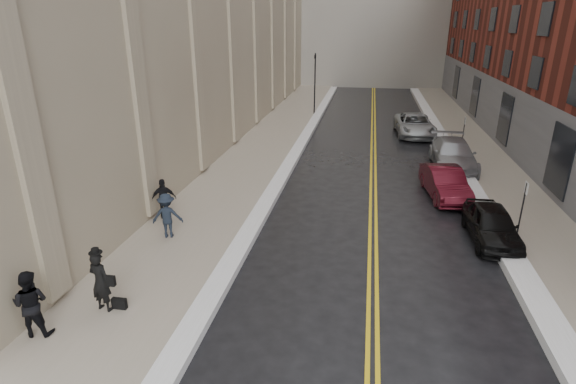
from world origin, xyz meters
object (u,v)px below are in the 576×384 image
at_px(pedestrian_a, 31,303).
at_px(pedestrian_b, 167,216).
at_px(car_black, 492,224).
at_px(car_silver_far, 415,125).
at_px(pedestrian_main, 100,282).
at_px(pedestrian_c, 164,199).
at_px(car_maroon, 445,183).
at_px(car_silver_near, 453,155).

distance_m(pedestrian_a, pedestrian_b, 5.94).
bearing_deg(car_black, car_silver_far, 93.60).
relative_size(pedestrian_main, pedestrian_a, 0.98).
bearing_deg(pedestrian_b, pedestrian_c, -77.09).
relative_size(car_black, car_maroon, 0.93).
xyz_separation_m(car_silver_near, car_silver_far, (-1.45, 7.57, -0.03)).
relative_size(car_maroon, car_silver_far, 0.78).
bearing_deg(car_silver_far, car_maroon, -91.77).
xyz_separation_m(car_silver_near, pedestrian_a, (-12.89, -16.92, 0.28)).
bearing_deg(car_silver_far, car_black, -88.60).
xyz_separation_m(car_silver_far, pedestrian_c, (-11.27, -17.05, 0.23)).
bearing_deg(pedestrian_b, car_silver_near, -152.40).
distance_m(car_maroon, pedestrian_c, 12.63).
distance_m(pedestrian_b, pedestrian_c, 1.81).
distance_m(car_maroon, pedestrian_b, 12.57).
height_order(car_black, car_silver_far, car_silver_far).
bearing_deg(pedestrian_c, car_silver_near, -166.29).
height_order(pedestrian_a, pedestrian_b, pedestrian_a).
height_order(car_maroon, pedestrian_main, pedestrian_main).
bearing_deg(car_silver_far, pedestrian_c, -127.06).
bearing_deg(pedestrian_main, pedestrian_a, 58.24).
height_order(car_black, pedestrian_a, pedestrian_a).
height_order(car_maroon, car_silver_far, car_silver_far).
distance_m(car_black, car_maroon, 4.49).
height_order(car_silver_far, pedestrian_main, pedestrian_main).
bearing_deg(car_black, pedestrian_main, -151.83).
distance_m(car_maroon, car_silver_far, 12.22).
distance_m(car_black, pedestrian_main, 13.50).
distance_m(car_silver_far, pedestrian_c, 20.44).
height_order(pedestrian_b, pedestrian_c, pedestrian_b).
bearing_deg(car_black, pedestrian_b, -171.50).
distance_m(pedestrian_main, pedestrian_a, 1.71).
bearing_deg(pedestrian_main, car_black, -139.78).
xyz_separation_m(pedestrian_main, pedestrian_c, (-0.98, 6.18, -0.06)).
bearing_deg(car_silver_near, pedestrian_b, -136.93).
xyz_separation_m(car_silver_far, pedestrian_a, (-11.43, -24.50, 0.31)).
height_order(pedestrian_main, pedestrian_c, pedestrian_main).
bearing_deg(car_black, pedestrian_c, -179.27).
height_order(car_maroon, pedestrian_b, pedestrian_b).
relative_size(pedestrian_main, pedestrian_b, 1.04).
bearing_deg(pedestrian_c, car_black, 159.15).
height_order(car_black, pedestrian_c, pedestrian_c).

